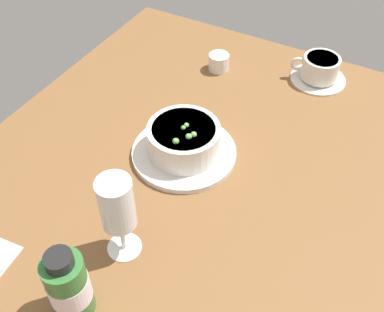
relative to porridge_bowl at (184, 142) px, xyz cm
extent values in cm
cube|color=brown|center=(7.18, 2.59, -5.03)|extent=(110.00, 84.00, 3.00)
cylinder|color=silver|center=(-0.01, 0.00, -2.93)|extent=(20.90, 20.90, 1.20)
cylinder|color=silver|center=(-0.01, 0.00, 0.67)|extent=(14.31, 14.31, 5.99)
cylinder|color=beige|center=(-0.01, 0.00, 2.86)|extent=(12.30, 12.30, 1.60)
sphere|color=#72AE55|center=(0.75, 2.59, 3.76)|extent=(1.18, 1.18, 1.18)
sphere|color=#72AE55|center=(1.70, 2.04, 3.76)|extent=(1.22, 1.22, 1.22)
sphere|color=#72AE55|center=(-0.89, 0.13, 3.76)|extent=(0.98, 0.98, 0.98)
sphere|color=#72AE55|center=(3.94, 0.55, 3.76)|extent=(1.26, 1.26, 1.26)
sphere|color=#72AE55|center=(0.01, -0.05, 3.76)|extent=(0.89, 0.89, 0.89)
cylinder|color=silver|center=(-37.27, 15.74, -3.08)|extent=(13.06, 13.06, 0.90)
cylinder|color=silver|center=(-37.27, 15.74, 0.00)|extent=(8.53, 8.53, 5.26)
cylinder|color=#411E16|center=(-37.27, 15.74, 2.13)|extent=(7.25, 7.25, 1.00)
torus|color=silver|center=(-35.70, 10.71, 0.26)|extent=(1.84, 3.67, 3.60)
cylinder|color=silver|center=(-29.82, -7.05, -1.48)|extent=(4.92, 4.92, 4.09)
cone|color=silver|center=(-28.38, -5.36, 0.07)|extent=(2.82, 2.89, 2.36)
cylinder|color=white|center=(23.92, 1.95, -3.33)|extent=(5.82, 5.82, 0.40)
cylinder|color=white|center=(23.92, 1.95, 0.22)|extent=(0.80, 0.80, 6.71)
cylinder|color=white|center=(23.92, 1.95, 8.25)|extent=(5.55, 5.55, 9.35)
cylinder|color=#F6E8C3|center=(23.92, 1.95, 6.85)|extent=(4.55, 4.55, 5.61)
cylinder|color=#337233|center=(36.19, 1.46, 2.48)|extent=(6.08, 6.08, 12.02)
cylinder|color=white|center=(36.19, 1.46, 2.24)|extent=(6.20, 6.20, 4.57)
cylinder|color=black|center=(36.19, 1.46, 9.43)|extent=(3.95, 3.95, 1.88)
camera|label=1|loc=(56.83, 32.82, 63.01)|focal=43.49mm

